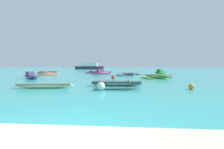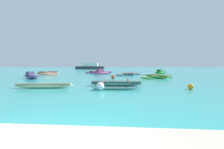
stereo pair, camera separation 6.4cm
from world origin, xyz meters
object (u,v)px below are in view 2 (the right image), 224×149
object	(u,v)px
moored_boat_4	(102,72)
moored_boat_7	(116,83)
distant_ferry	(90,67)
moored_boat_8	(157,76)
moored_boat_6	(48,73)
moored_boat_2	(128,74)
moored_boat_3	(31,76)
moored_boat_0	(44,85)
mooring_buoy_0	(191,87)
moored_boat_5	(96,72)
mooring_buoy_1	(113,77)
moored_boat_1	(161,72)
mooring_buoy_2	(100,86)

from	to	relation	value
moored_boat_4	moored_boat_7	world-z (taller)	moored_boat_4
distant_ferry	moored_boat_8	bearing A→B (deg)	-67.10
moored_boat_4	moored_boat_6	distance (m)	8.66
moored_boat_2	moored_boat_3	distance (m)	12.97
moored_boat_0	moored_boat_2	world-z (taller)	moored_boat_2
moored_boat_2	moored_boat_4	distance (m)	4.86
moored_boat_4	moored_boat_6	xyz separation A→B (m)	(-8.35, -2.28, -0.06)
moored_boat_7	moored_boat_3	bearing A→B (deg)	151.58
moored_boat_6	distant_ferry	distance (m)	34.98
moored_boat_8	moored_boat_4	bearing A→B (deg)	-170.02
moored_boat_6	mooring_buoy_0	world-z (taller)	moored_boat_6
moored_boat_0	moored_boat_7	world-z (taller)	moored_boat_7
moored_boat_5	mooring_buoy_0	size ratio (longest dim) A/B	12.89
moored_boat_2	mooring_buoy_1	world-z (taller)	mooring_buoy_1
moored_boat_8	moored_boat_6	bearing A→B (deg)	-143.10
moored_boat_8	distant_ferry	world-z (taller)	distant_ferry
mooring_buoy_0	moored_boat_6	bearing A→B (deg)	140.56
moored_boat_3	mooring_buoy_0	bearing A→B (deg)	5.03
moored_boat_1	mooring_buoy_0	bearing A→B (deg)	-147.66
moored_boat_0	moored_boat_3	bearing A→B (deg)	121.15
mooring_buoy_1	mooring_buoy_2	size ratio (longest dim) A/B	0.91
moored_boat_8	mooring_buoy_2	xyz separation A→B (m)	(-5.26, -8.88, 0.05)
moored_boat_8	mooring_buoy_1	bearing A→B (deg)	-109.80
moored_boat_4	moored_boat_5	distance (m)	4.45
moored_boat_0	moored_boat_1	world-z (taller)	moored_boat_1
moored_boat_5	distant_ferry	world-z (taller)	distant_ferry
moored_boat_2	moored_boat_5	bearing A→B (deg)	174.04
mooring_buoy_2	moored_boat_4	bearing A→B (deg)	97.53
mooring_buoy_1	moored_boat_2	bearing A→B (deg)	73.64
mooring_buoy_0	moored_boat_0	bearing A→B (deg)	-179.07
moored_boat_0	moored_boat_8	xyz separation A→B (m)	(9.06, 8.35, 0.01)
moored_boat_2	mooring_buoy_0	distance (m)	13.65
moored_boat_2	moored_boat_5	distance (m)	8.83
moored_boat_3	moored_boat_4	world-z (taller)	moored_boat_4
moored_boat_3	distant_ferry	distance (m)	42.02
mooring_buoy_0	mooring_buoy_1	size ratio (longest dim) A/B	0.79
moored_boat_7	mooring_buoy_0	world-z (taller)	moored_boat_7
moored_boat_1	moored_boat_7	xyz separation A→B (m)	(-7.09, -16.25, -0.09)
mooring_buoy_2	moored_boat_8	bearing A→B (deg)	59.34
moored_boat_3	moored_boat_5	xyz separation A→B (m)	(4.72, 13.25, -0.08)
moored_boat_5	moored_boat_2	bearing A→B (deg)	-16.09
mooring_buoy_0	distant_ferry	bearing A→B (deg)	109.63
moored_boat_4	distant_ferry	world-z (taller)	distant_ferry
moored_boat_2	moored_boat_8	xyz separation A→B (m)	(3.10, -5.02, 0.02)
moored_boat_3	mooring_buoy_0	xyz separation A→B (m)	(14.33, -6.24, -0.11)
moored_boat_5	moored_boat_8	world-z (taller)	moored_boat_5
moored_boat_0	moored_boat_7	size ratio (longest dim) A/B	0.99
moored_boat_3	mooring_buoy_1	bearing A→B (deg)	32.10
moored_boat_0	moored_boat_6	xyz separation A→B (m)	(-6.69, 13.35, 0.07)
moored_boat_5	mooring_buoy_0	bearing A→B (deg)	-34.59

